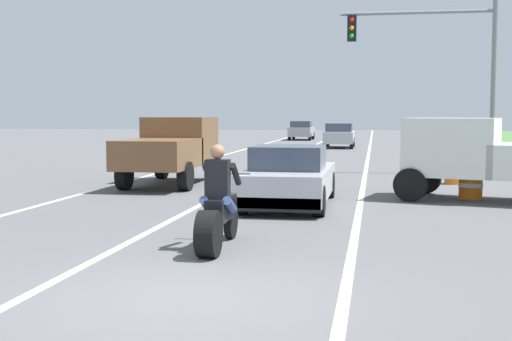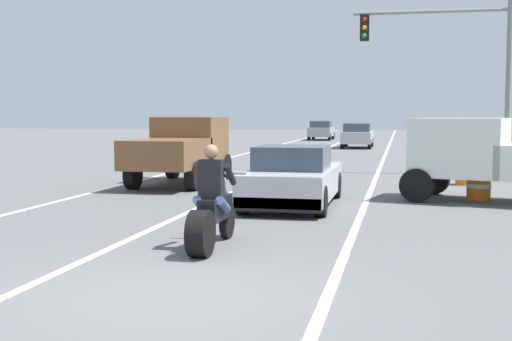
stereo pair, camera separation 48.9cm
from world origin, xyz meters
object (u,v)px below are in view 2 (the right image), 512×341
traffic_light_mast_near (457,57)px  distant_car_further_ahead (321,130)px  construction_barrel_nearest (479,179)px  motorcycle_with_rider (211,211)px  pickup_truck_right_shoulder_white (500,155)px  sports_car_silver (293,178)px  pickup_truck_left_lane_brown (181,147)px  distant_car_far_ahead (357,135)px  construction_barrel_mid (466,168)px

traffic_light_mast_near → distant_car_further_ahead: size_ratio=1.50×
construction_barrel_nearest → motorcycle_with_rider: bearing=-123.2°
construction_barrel_nearest → pickup_truck_right_shoulder_white: bearing=-37.9°
sports_car_silver → distant_car_further_ahead: (-3.88, 38.96, 0.14)m
motorcycle_with_rider → distant_car_further_ahead: 44.27m
pickup_truck_left_lane_brown → sports_car_silver: bearing=-45.5°
distant_car_far_ahead → distant_car_further_ahead: bearing=106.6°
motorcycle_with_rider → sports_car_silver: size_ratio=0.51×
sports_car_silver → distant_car_far_ahead: distant_car_far_ahead is taller
pickup_truck_right_shoulder_white → motorcycle_with_rider: bearing=-126.9°
motorcycle_with_rider → distant_car_further_ahead: size_ratio=0.55×
distant_car_further_ahead → distant_car_far_ahead: bearing=-73.4°
traffic_light_mast_near → construction_barrel_nearest: traffic_light_mast_near is taller
construction_barrel_mid → distant_car_further_ahead: (-8.13, 33.31, 0.27)m
traffic_light_mast_near → distant_car_far_ahead: (-4.47, 17.31, -3.27)m
motorcycle_with_rider → sports_car_silver: motorcycle_with_rider is taller
sports_car_silver → pickup_truck_right_shoulder_white: bearing=19.4°
distant_car_far_ahead → pickup_truck_right_shoulder_white: bearing=-78.9°
sports_car_silver → distant_car_far_ahead: (-0.26, 26.78, 0.14)m
pickup_truck_right_shoulder_white → traffic_light_mast_near: size_ratio=0.86×
motorcycle_with_rider → pickup_truck_left_lane_brown: size_ratio=0.46×
distant_car_far_ahead → distant_car_further_ahead: 12.71m
motorcycle_with_rider → distant_car_far_ahead: (0.20, 31.96, 0.18)m
traffic_light_mast_near → pickup_truck_right_shoulder_white: bearing=-86.7°
pickup_truck_right_shoulder_white → pickup_truck_left_lane_brown: bearing=164.3°
sports_car_silver → construction_barrel_nearest: bearing=25.0°
construction_barrel_nearest → distant_car_further_ahead: bearing=102.4°
traffic_light_mast_near → construction_barrel_nearest: size_ratio=6.00×
construction_barrel_mid → distant_car_far_ahead: bearing=102.0°
pickup_truck_left_lane_brown → distant_car_further_ahead: bearing=89.8°
motorcycle_with_rider → pickup_truck_right_shoulder_white: (5.11, 6.82, 0.51)m
distant_car_far_ahead → pickup_truck_left_lane_brown: bearing=-99.4°
traffic_light_mast_near → motorcycle_with_rider: bearing=-107.7°
pickup_truck_left_lane_brown → pickup_truck_right_shoulder_white: bearing=-15.7°
pickup_truck_left_lane_brown → construction_barrel_nearest: 8.51m
construction_barrel_mid → traffic_light_mast_near: bearing=90.5°
traffic_light_mast_near → construction_barrel_mid: size_ratio=6.00×
construction_barrel_mid → distant_car_far_ahead: (-4.50, 21.13, 0.27)m
sports_car_silver → distant_car_further_ahead: distant_car_further_ahead is taller
sports_car_silver → pickup_truck_right_shoulder_white: pickup_truck_right_shoulder_white is taller
construction_barrel_mid → distant_car_further_ahead: bearing=103.7°
motorcycle_with_rider → pickup_truck_left_lane_brown: bearing=111.0°
pickup_truck_right_shoulder_white → traffic_light_mast_near: traffic_light_mast_near is taller
pickup_truck_right_shoulder_white → distant_car_far_ahead: bearing=101.1°
pickup_truck_left_lane_brown → traffic_light_mast_near: traffic_light_mast_near is taller
motorcycle_with_rider → distant_car_far_ahead: motorcycle_with_rider is taller
pickup_truck_left_lane_brown → distant_car_far_ahead: bearing=80.6°
pickup_truck_right_shoulder_white → sports_car_silver: bearing=-160.6°
motorcycle_with_rider → construction_barrel_mid: (4.70, 10.82, -0.09)m
pickup_truck_right_shoulder_white → distant_car_further_ahead: (-8.54, 37.32, -0.33)m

